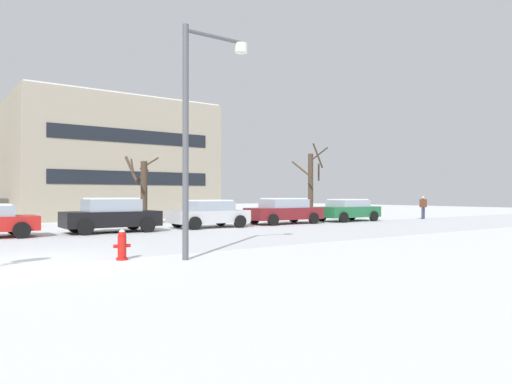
{
  "coord_description": "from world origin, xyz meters",
  "views": [
    {
      "loc": [
        -2.59,
        -13.04,
        1.69
      ],
      "look_at": [
        10.18,
        4.6,
        1.81
      ],
      "focal_mm": 33.0,
      "sensor_mm": 36.0,
      "label": 1
    }
  ],
  "objects_px": {
    "fire_hydrant": "(122,245)",
    "parked_car_maroon": "(284,211)",
    "parked_car_green": "(348,210)",
    "pedestrian_crossing": "(423,206)",
    "street_lamp": "(197,117)",
    "parked_car_silver": "(209,213)",
    "parked_car_black": "(111,215)"
  },
  "relations": [
    {
      "from": "street_lamp",
      "to": "parked_car_maroon",
      "type": "xyz_separation_m",
      "value": [
        11.13,
        9.99,
        -2.97
      ]
    },
    {
      "from": "parked_car_silver",
      "to": "parked_car_maroon",
      "type": "bearing_deg",
      "value": 1.02
    },
    {
      "from": "parked_car_maroon",
      "to": "pedestrian_crossing",
      "type": "xyz_separation_m",
      "value": [
        11.29,
        -1.38,
        0.16
      ]
    },
    {
      "from": "parked_car_maroon",
      "to": "pedestrian_crossing",
      "type": "bearing_deg",
      "value": -6.96
    },
    {
      "from": "fire_hydrant",
      "to": "parked_car_black",
      "type": "height_order",
      "value": "parked_car_black"
    },
    {
      "from": "pedestrian_crossing",
      "to": "fire_hydrant",
      "type": "bearing_deg",
      "value": -162.35
    },
    {
      "from": "fire_hydrant",
      "to": "parked_car_green",
      "type": "bearing_deg",
      "value": 26.3
    },
    {
      "from": "fire_hydrant",
      "to": "pedestrian_crossing",
      "type": "xyz_separation_m",
      "value": [
        24.1,
        7.67,
        0.53
      ]
    },
    {
      "from": "parked_car_black",
      "to": "parked_car_maroon",
      "type": "relative_size",
      "value": 0.92
    },
    {
      "from": "pedestrian_crossing",
      "to": "parked_car_silver",
      "type": "bearing_deg",
      "value": 175.49
    },
    {
      "from": "parked_car_black",
      "to": "parked_car_silver",
      "type": "xyz_separation_m",
      "value": [
        5.03,
        0.06,
        -0.05
      ]
    },
    {
      "from": "pedestrian_crossing",
      "to": "parked_car_maroon",
      "type": "bearing_deg",
      "value": 173.04
    },
    {
      "from": "street_lamp",
      "to": "pedestrian_crossing",
      "type": "relative_size",
      "value": 3.84
    },
    {
      "from": "parked_car_green",
      "to": "pedestrian_crossing",
      "type": "distance_m",
      "value": 6.37
    },
    {
      "from": "street_lamp",
      "to": "parked_car_silver",
      "type": "bearing_deg",
      "value": 58.39
    },
    {
      "from": "fire_hydrant",
      "to": "parked_car_green",
      "type": "relative_size",
      "value": 0.19
    },
    {
      "from": "fire_hydrant",
      "to": "parked_car_maroon",
      "type": "relative_size",
      "value": 0.17
    },
    {
      "from": "street_lamp",
      "to": "parked_car_green",
      "type": "relative_size",
      "value": 1.47
    },
    {
      "from": "parked_car_silver",
      "to": "parked_car_maroon",
      "type": "distance_m",
      "value": 5.04
    },
    {
      "from": "fire_hydrant",
      "to": "parked_car_maroon",
      "type": "height_order",
      "value": "parked_car_maroon"
    },
    {
      "from": "street_lamp",
      "to": "parked_car_silver",
      "type": "distance_m",
      "value": 12.01
    },
    {
      "from": "parked_car_silver",
      "to": "parked_car_black",
      "type": "bearing_deg",
      "value": -179.3
    },
    {
      "from": "fire_hydrant",
      "to": "street_lamp",
      "type": "relative_size",
      "value": 0.13
    },
    {
      "from": "fire_hydrant",
      "to": "parked_car_black",
      "type": "xyz_separation_m",
      "value": [
        2.74,
        8.89,
        0.38
      ]
    },
    {
      "from": "parked_car_green",
      "to": "parked_car_silver",
      "type": "bearing_deg",
      "value": 179.23
    },
    {
      "from": "street_lamp",
      "to": "parked_car_green",
      "type": "height_order",
      "value": "street_lamp"
    },
    {
      "from": "fire_hydrant",
      "to": "parked_car_maroon",
      "type": "xyz_separation_m",
      "value": [
        12.81,
        9.04,
        0.36
      ]
    },
    {
      "from": "parked_car_black",
      "to": "pedestrian_crossing",
      "type": "bearing_deg",
      "value": -3.29
    },
    {
      "from": "parked_car_black",
      "to": "fire_hydrant",
      "type": "bearing_deg",
      "value": -107.13
    },
    {
      "from": "parked_car_black",
      "to": "parked_car_green",
      "type": "height_order",
      "value": "parked_car_black"
    },
    {
      "from": "parked_car_black",
      "to": "pedestrian_crossing",
      "type": "relative_size",
      "value": 2.62
    },
    {
      "from": "fire_hydrant",
      "to": "pedestrian_crossing",
      "type": "relative_size",
      "value": 0.5
    }
  ]
}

